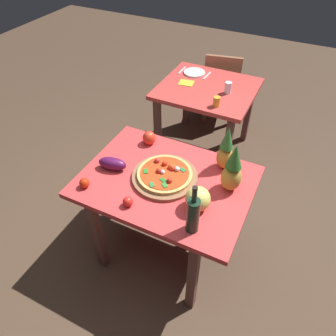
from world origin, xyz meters
name	(u,v)px	position (x,y,z in m)	size (l,w,h in m)	color
ground_plane	(167,245)	(0.00, 0.00, 0.00)	(10.00, 10.00, 0.00)	#4C3828
display_table	(166,190)	(0.00, 0.00, 0.66)	(1.14, 0.84, 0.76)	brown
background_table	(207,98)	(-0.21, 1.32, 0.64)	(0.91, 0.83, 0.76)	brown
dining_chair	(222,83)	(-0.25, 1.97, 0.48)	(0.47, 0.47, 0.85)	brown
pizza_board	(165,177)	(-0.02, 0.01, 0.77)	(0.44, 0.44, 0.03)	brown
pizza	(165,173)	(-0.02, 0.01, 0.80)	(0.37, 0.37, 0.06)	tan
wine_bottle	(193,215)	(0.31, -0.30, 0.89)	(0.08, 0.08, 0.34)	black
pineapple_left	(232,170)	(0.40, 0.11, 0.92)	(0.13, 0.13, 0.36)	gold
pineapple_right	(226,150)	(0.30, 0.29, 0.91)	(0.11, 0.11, 0.34)	#C38B36
melon	(198,199)	(0.28, -0.13, 0.84)	(0.15, 0.15, 0.15)	#DBD25F
bell_pepper	(149,138)	(-0.29, 0.30, 0.81)	(0.10, 0.10, 0.11)	red
eggplant	(112,164)	(-0.38, -0.06, 0.80)	(0.20, 0.09, 0.09)	#511444
tomato_by_bottle	(84,183)	(-0.45, -0.29, 0.79)	(0.07, 0.07, 0.07)	red
tomato_at_corner	(128,202)	(-0.11, -0.31, 0.79)	(0.06, 0.06, 0.06)	red
drinking_glass_juice	(217,102)	(-0.02, 1.03, 0.80)	(0.06, 0.06, 0.09)	gold
drinking_glass_water	(228,88)	(0.00, 1.30, 0.81)	(0.06, 0.06, 0.11)	silver
dinner_plate	(194,72)	(-0.43, 1.54, 0.77)	(0.22, 0.22, 0.02)	white
fork_utensil	(182,70)	(-0.57, 1.54, 0.76)	(0.02, 0.18, 0.01)	silver
knife_utensil	(207,76)	(-0.29, 1.54, 0.76)	(0.02, 0.18, 0.01)	silver
napkin_folded	(186,83)	(-0.42, 1.30, 0.76)	(0.14, 0.12, 0.01)	yellow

